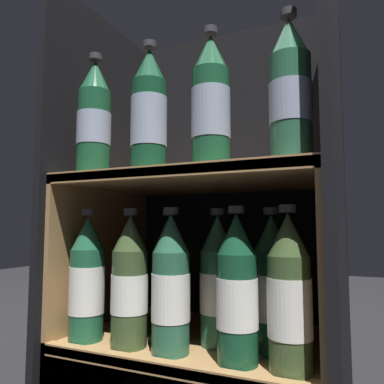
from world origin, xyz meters
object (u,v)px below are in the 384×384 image
bottle_lower_front_0 (87,281)px  bottle_lower_back_2 (218,283)px  bottle_lower_front_3 (237,292)px  bottle_lower_back_3 (272,287)px  bottle_lower_front_2 (171,287)px  bottle_lower_back_0 (130,277)px  bottle_lower_back_1 (169,279)px  bottle_upper_front_1 (149,114)px  bottle_upper_front_0 (94,121)px  bottle_lower_front_4 (289,296)px  bottle_upper_front_2 (211,105)px  bottle_lower_front_1 (130,284)px  bottle_upper_front_3 (290,93)px

bottle_lower_front_0 → bottle_lower_back_2: same height
bottle_lower_front_3 → bottle_lower_back_3: 0.10m
bottle_lower_front_2 → bottle_lower_back_0: size_ratio=1.00×
bottle_lower_back_1 → bottle_lower_front_3: bearing=-24.5°
bottle_upper_front_1 → bottle_upper_front_0: bearing=180.0°
bottle_upper_front_0 → bottle_lower_front_0: 0.37m
bottle_lower_back_1 → bottle_lower_front_2: bearing=-60.2°
bottle_lower_front_4 → bottle_lower_back_0: bearing=167.6°
bottle_upper_front_1 → bottle_upper_front_2: bearing=0.0°
bottle_lower_front_1 → bottle_lower_back_2: bearing=27.1°
bottle_lower_front_2 → bottle_lower_back_0: 0.18m
bottle_lower_front_0 → bottle_lower_front_1: same height
bottle_lower_front_2 → bottle_lower_back_1: size_ratio=1.00×
bottle_lower_back_2 → bottle_lower_front_0: bearing=-163.0°
bottle_upper_front_2 → bottle_upper_front_3: 0.16m
bottle_lower_back_0 → bottle_lower_front_1: bearing=-56.6°
bottle_upper_front_3 → bottle_upper_front_1: bearing=180.0°
bottle_upper_front_3 → bottle_lower_back_2: bottle_upper_front_3 is taller
bottle_lower_back_0 → bottle_lower_front_4: bearing=-12.4°
bottle_upper_front_3 → bottle_lower_front_1: bearing=180.0°
bottle_lower_front_0 → bottle_lower_front_4: bearing=0.0°
bottle_upper_front_0 → bottle_upper_front_2: (0.29, 0.00, -0.00)m
bottle_lower_front_3 → bottle_lower_back_0: 0.31m
bottle_upper_front_2 → bottle_lower_back_0: bearing=160.6°
bottle_upper_front_0 → bottle_upper_front_3: same height
bottle_lower_back_2 → bottle_lower_front_2: bearing=-128.9°
bottle_upper_front_0 → bottle_lower_back_2: size_ratio=1.00×
bottle_upper_front_0 → bottle_upper_front_3: 0.45m
bottle_upper_front_0 → bottle_lower_front_2: 0.42m
bottle_lower_front_4 → bottle_lower_back_2: size_ratio=1.00×
bottle_lower_back_0 → bottle_lower_back_1: 0.11m
bottle_upper_front_0 → bottle_lower_back_1: size_ratio=1.00×
bottle_upper_front_1 → bottle_upper_front_2: same height
bottle_lower_front_2 → bottle_lower_front_4: bearing=0.0°
bottle_upper_front_0 → bottle_lower_front_0: bottle_upper_front_0 is taller
bottle_upper_front_0 → bottle_lower_back_0: bearing=60.9°
bottle_lower_front_2 → bottle_lower_back_0: bearing=151.1°
bottle_lower_front_1 → bottle_lower_back_2: 0.19m
bottle_upper_front_1 → bottle_lower_front_2: size_ratio=1.00×
bottle_upper_front_3 → bottle_lower_back_0: size_ratio=1.00×
bottle_lower_front_1 → bottle_lower_front_2: (0.10, 0.00, -0.00)m
bottle_lower_back_0 → bottle_lower_back_3: size_ratio=1.00×
bottle_upper_front_3 → bottle_lower_back_1: bearing=163.7°
bottle_upper_front_0 → bottle_lower_back_1: bearing=29.2°
bottle_lower_front_4 → bottle_lower_back_3: bearing=119.2°
bottle_lower_front_0 → bottle_lower_back_1: size_ratio=1.00×
bottle_upper_front_2 → bottle_upper_front_0: bearing=180.0°
bottle_lower_front_0 → bottle_lower_front_2: same height
bottle_upper_front_2 → bottle_lower_front_1: 0.41m
bottle_upper_front_3 → bottle_lower_front_2: bottle_upper_front_3 is taller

